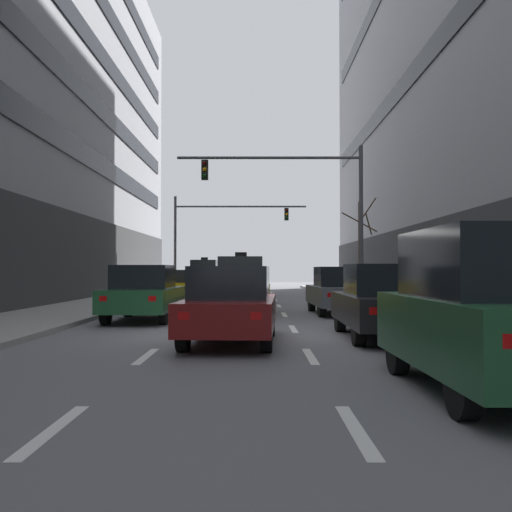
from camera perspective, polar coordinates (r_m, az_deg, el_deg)
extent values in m
plane|color=slate|center=(14.04, -2.39, -7.91)|extent=(120.00, 120.00, 0.00)
cube|color=gray|center=(15.21, 22.73, -7.03)|extent=(3.68, 80.00, 0.14)
cube|color=silver|center=(6.48, -19.35, -15.63)|extent=(0.16, 2.00, 0.01)
cube|color=silver|center=(11.24, -10.87, -9.52)|extent=(0.16, 2.00, 0.01)
cube|color=silver|center=(16.15, -7.58, -7.02)|extent=(0.16, 2.00, 0.01)
cube|color=silver|center=(21.10, -5.84, -5.68)|extent=(0.16, 2.00, 0.01)
cube|color=silver|center=(26.07, -4.77, -4.84)|extent=(0.16, 2.00, 0.01)
cube|color=silver|center=(31.05, -4.04, -4.27)|extent=(0.16, 2.00, 0.01)
cube|color=silver|center=(36.03, -3.51, -3.86)|extent=(0.16, 2.00, 0.01)
cube|color=silver|center=(41.02, -3.12, -3.55)|extent=(0.16, 2.00, 0.01)
cube|color=silver|center=(46.01, -2.81, -3.31)|extent=(0.16, 2.00, 0.01)
cube|color=silver|center=(6.24, 9.44, -16.27)|extent=(0.16, 2.00, 0.01)
cube|color=silver|center=(11.10, 5.03, -9.65)|extent=(0.16, 2.00, 0.01)
cube|color=silver|center=(16.05, 3.37, -7.06)|extent=(0.16, 2.00, 0.01)
cube|color=silver|center=(21.03, 2.50, -5.70)|extent=(0.16, 2.00, 0.01)
cube|color=silver|center=(26.01, 1.97, -4.85)|extent=(0.16, 2.00, 0.01)
cube|color=silver|center=(31.00, 1.61, -4.28)|extent=(0.16, 2.00, 0.01)
cube|color=silver|center=(35.99, 1.35, -3.87)|extent=(0.16, 2.00, 0.01)
cube|color=silver|center=(40.98, 1.15, -3.55)|extent=(0.16, 2.00, 0.01)
cube|color=silver|center=(45.98, 1.00, -3.31)|extent=(0.16, 2.00, 0.01)
cylinder|color=black|center=(20.48, -12.55, -4.82)|extent=(0.24, 0.70, 0.70)
cylinder|color=black|center=(20.16, -7.84, -4.89)|extent=(0.24, 0.70, 0.70)
cylinder|color=black|center=(17.71, -14.65, -5.36)|extent=(0.24, 0.70, 0.70)
cylinder|color=black|center=(17.34, -9.21, -5.47)|extent=(0.24, 0.70, 0.70)
cube|color=#1E512D|center=(18.88, -11.02, -4.09)|extent=(2.01, 4.69, 0.68)
cube|color=black|center=(18.65, -11.14, -1.98)|extent=(1.72, 2.03, 0.72)
cube|color=white|center=(21.26, -11.59, -3.46)|extent=(0.21, 0.09, 0.15)
cube|color=red|center=(16.81, -14.86, -4.02)|extent=(0.21, 0.09, 0.15)
cube|color=white|center=(21.01, -7.94, -3.50)|extent=(0.21, 0.09, 0.15)
cube|color=red|center=(16.50, -10.28, -4.09)|extent=(0.21, 0.09, 0.15)
cylinder|color=black|center=(38.49, -2.37, -3.19)|extent=(0.24, 0.69, 0.69)
cylinder|color=black|center=(38.50, 0.12, -3.19)|extent=(0.24, 0.69, 0.69)
cylinder|color=black|center=(35.68, -2.45, -3.34)|extent=(0.24, 0.69, 0.69)
cylinder|color=black|center=(35.69, 0.23, -3.34)|extent=(0.24, 0.69, 0.69)
cube|color=#474C51|center=(37.07, -1.12, -2.54)|extent=(2.00, 4.62, 0.94)
cube|color=black|center=(37.06, -1.12, -1.09)|extent=(1.72, 2.74, 0.94)
cube|color=white|center=(39.32, -2.11, -2.23)|extent=(0.21, 0.09, 0.15)
cube|color=red|center=(34.81, -2.21, -2.35)|extent=(0.21, 0.09, 0.15)
cube|color=white|center=(39.33, -0.15, -2.23)|extent=(0.21, 0.09, 0.15)
cube|color=red|center=(34.82, 0.00, -2.35)|extent=(0.21, 0.09, 0.15)
cylinder|color=black|center=(32.48, -7.78, -3.58)|extent=(0.23, 0.64, 0.64)
cylinder|color=black|center=(32.36, -5.06, -3.60)|extent=(0.23, 0.64, 0.64)
cylinder|color=black|center=(29.90, -8.31, -3.78)|extent=(0.23, 0.64, 0.64)
cylinder|color=black|center=(29.76, -5.35, -3.80)|extent=(0.23, 0.64, 0.64)
cube|color=yellow|center=(31.11, -6.62, -3.12)|extent=(1.88, 4.28, 0.62)
cube|color=black|center=(30.90, -6.64, -1.95)|extent=(1.59, 1.87, 0.65)
cube|color=white|center=(33.23, -7.37, -2.81)|extent=(0.19, 0.08, 0.13)
cube|color=red|center=(29.10, -8.19, -3.03)|extent=(0.19, 0.08, 0.13)
cube|color=white|center=(33.13, -5.24, -2.82)|extent=(0.19, 0.08, 0.13)
cube|color=red|center=(28.98, -5.75, -3.04)|extent=(0.19, 0.08, 0.13)
cube|color=black|center=(30.90, -6.64, -1.18)|extent=(0.43, 0.20, 0.17)
cylinder|color=black|center=(29.16, -2.76, -3.82)|extent=(0.25, 0.68, 0.67)
cylinder|color=black|center=(29.19, 0.44, -3.81)|extent=(0.25, 0.68, 0.67)
cylinder|color=black|center=(26.41, -2.80, -4.08)|extent=(0.25, 0.68, 0.67)
cylinder|color=black|center=(26.45, 0.74, -4.08)|extent=(0.25, 0.68, 0.67)
cube|color=yellow|center=(27.78, -1.10, -3.27)|extent=(2.04, 4.55, 0.65)
cube|color=black|center=(27.56, -1.09, -1.89)|extent=(1.70, 1.99, 0.69)
cube|color=white|center=(29.96, -2.45, -2.91)|extent=(0.21, 0.09, 0.14)
cube|color=red|center=(25.57, -2.46, -3.18)|extent=(0.21, 0.09, 0.14)
cube|color=white|center=(29.99, 0.06, -2.91)|extent=(0.21, 0.09, 0.14)
cube|color=red|center=(25.60, 0.48, -3.18)|extent=(0.21, 0.09, 0.14)
cube|color=black|center=(27.56, -1.09, -0.98)|extent=(0.46, 0.22, 0.18)
cylinder|color=black|center=(41.93, -6.30, -3.03)|extent=(0.24, 0.70, 0.70)
cylinder|color=black|center=(41.81, -3.99, -3.04)|extent=(0.24, 0.70, 0.70)
cylinder|color=black|center=(39.10, -6.69, -3.15)|extent=(0.24, 0.70, 0.70)
cylinder|color=black|center=(38.96, -4.22, -3.16)|extent=(0.24, 0.70, 0.70)
cube|color=yellow|center=(40.43, -5.29, -2.42)|extent=(1.99, 4.67, 0.95)
cube|color=black|center=(40.42, -5.29, -1.07)|extent=(1.72, 2.76, 0.95)
cube|color=white|center=(42.75, -5.97, -2.13)|extent=(0.21, 0.09, 0.15)
cube|color=red|center=(38.21, -6.57, -2.23)|extent=(0.21, 0.09, 0.15)
cube|color=white|center=(42.66, -4.15, -2.14)|extent=(0.21, 0.09, 0.15)
cube|color=red|center=(38.10, -4.54, -2.24)|extent=(0.21, 0.09, 0.15)
cube|color=black|center=(40.43, -5.29, -0.26)|extent=(0.47, 0.22, 0.19)
cylinder|color=black|center=(22.96, -3.58, -4.53)|extent=(0.22, 0.64, 0.64)
cylinder|color=black|center=(22.92, 0.31, -4.54)|extent=(0.22, 0.64, 0.64)
cylinder|color=black|center=(20.35, -4.04, -4.95)|extent=(0.22, 0.64, 0.64)
cylinder|color=black|center=(20.30, 0.36, -4.96)|extent=(0.22, 0.64, 0.64)
cube|color=yellow|center=(21.60, -1.73, -3.58)|extent=(1.80, 4.28, 0.87)
cube|color=black|center=(21.58, -1.73, -1.26)|extent=(1.56, 2.53, 0.87)
cube|color=white|center=(23.71, -3.10, -3.00)|extent=(0.19, 0.08, 0.14)
cube|color=red|center=(19.53, -3.75, -3.37)|extent=(0.19, 0.08, 0.14)
cube|color=white|center=(23.68, -0.07, -3.01)|extent=(0.19, 0.08, 0.14)
cube|color=red|center=(19.49, -0.07, -3.38)|extent=(0.19, 0.08, 0.14)
cube|color=black|center=(21.59, -1.73, 0.13)|extent=(0.43, 0.20, 0.17)
cylinder|color=black|center=(14.37, -5.44, -6.41)|extent=(0.26, 0.68, 0.67)
cylinder|color=black|center=(14.23, 1.11, -6.46)|extent=(0.26, 0.68, 0.67)
cylinder|color=black|center=(11.66, -7.35, -7.59)|extent=(0.26, 0.68, 0.67)
cylinder|color=black|center=(11.50, 0.75, -7.69)|extent=(0.26, 0.68, 0.67)
cube|color=maroon|center=(12.89, -2.69, -5.55)|extent=(2.10, 4.57, 0.65)
cube|color=black|center=(12.65, -2.77, -2.58)|extent=(1.72, 2.01, 0.69)
cube|color=white|center=(15.13, -4.40, -4.48)|extent=(0.21, 0.09, 0.14)
cube|color=red|center=(10.79, -7.27, -5.76)|extent=(0.21, 0.09, 0.14)
cube|color=white|center=(15.03, 0.58, -4.51)|extent=(0.21, 0.09, 0.14)
cube|color=red|center=(10.64, -0.25, -5.83)|extent=(0.21, 0.09, 0.14)
cylinder|color=black|center=(9.40, 13.33, -9.12)|extent=(0.23, 0.67, 0.67)
cylinder|color=black|center=(9.92, 22.50, -8.64)|extent=(0.23, 0.67, 0.67)
cylinder|color=black|center=(6.83, 19.20, -12.07)|extent=(0.23, 0.67, 0.67)
cube|color=#1E512D|center=(8.31, 21.14, -6.95)|extent=(1.93, 4.47, 0.91)
cube|color=black|center=(8.27, 21.08, -0.68)|extent=(1.66, 2.65, 0.91)
cube|color=white|center=(10.16, 13.02, -5.06)|extent=(0.20, 0.08, 0.14)
cube|color=red|center=(6.05, 23.29, -7.57)|extent=(0.20, 0.08, 0.14)
cube|color=white|center=(10.55, 19.89, -4.87)|extent=(0.20, 0.08, 0.14)
cylinder|color=black|center=(15.41, 7.90, -6.01)|extent=(0.24, 0.70, 0.70)
cylinder|color=black|center=(15.73, 14.03, -5.89)|extent=(0.24, 0.70, 0.70)
cylinder|color=black|center=(12.61, 9.67, -7.06)|extent=(0.24, 0.70, 0.70)
cylinder|color=black|center=(12.99, 17.07, -6.85)|extent=(0.24, 0.70, 0.70)
cube|color=black|center=(14.13, 12.09, -5.05)|extent=(1.97, 4.65, 0.67)
cube|color=black|center=(13.90, 12.25, -2.25)|extent=(1.70, 2.01, 0.72)
cube|color=white|center=(16.25, 8.07, -4.16)|extent=(0.21, 0.09, 0.15)
cube|color=red|center=(11.76, 11.15, -5.24)|extent=(0.21, 0.09, 0.15)
cube|color=white|center=(16.49, 12.75, -4.10)|extent=(0.21, 0.09, 0.15)
cube|color=red|center=(12.09, 17.50, -5.10)|extent=(0.21, 0.09, 0.15)
cylinder|color=black|center=(22.75, 5.16, -4.51)|extent=(0.25, 0.69, 0.68)
cylinder|color=black|center=(23.01, 9.27, -4.46)|extent=(0.25, 0.69, 0.68)
cylinder|color=black|center=(19.98, 6.15, -4.95)|extent=(0.25, 0.69, 0.68)
cylinder|color=black|center=(20.28, 10.81, -4.88)|extent=(0.25, 0.69, 0.68)
cube|color=#474C51|center=(21.47, 7.82, -3.81)|extent=(2.04, 4.61, 0.66)
cube|color=black|center=(21.25, 7.91, -1.99)|extent=(1.71, 2.01, 0.70)
cube|color=white|center=(23.58, 5.29, -3.31)|extent=(0.21, 0.09, 0.14)
cube|color=red|center=(19.15, 6.98, -3.77)|extent=(0.21, 0.09, 0.14)
cube|color=white|center=(23.78, 8.49, -3.28)|extent=(0.21, 0.09, 0.14)
cube|color=red|center=(19.40, 10.88, -3.72)|extent=(0.21, 0.09, 0.14)
cylinder|color=#4C4C51|center=(25.29, 9.91, 3.00)|extent=(0.18, 0.18, 6.73)
cylinder|color=#4C4C51|center=(25.27, 1.02, 9.51)|extent=(7.81, 0.12, 0.12)
cube|color=black|center=(25.27, -5.25, 8.32)|extent=(0.28, 0.24, 0.84)
sphere|color=#4B0704|center=(25.18, -5.28, 8.96)|extent=(0.17, 0.17, 0.17)
sphere|color=orange|center=(25.13, -5.28, 8.38)|extent=(0.17, 0.17, 0.17)
sphere|color=#073E10|center=(25.09, -5.28, 7.79)|extent=(0.17, 0.17, 0.17)
cylinder|color=#4C4C51|center=(40.21, -8.11, 1.20)|extent=(0.18, 0.18, 6.44)
cylinder|color=#4C4C51|center=(40.03, -1.75, 4.82)|extent=(8.90, 0.12, 0.12)
cube|color=black|center=(40.02, 2.72, 4.08)|extent=(0.28, 0.24, 0.84)
sphere|color=#4B0704|center=(39.91, 2.73, 4.47)|extent=(0.17, 0.17, 0.17)
sphere|color=orange|center=(39.88, 2.73, 4.10)|extent=(0.17, 0.17, 0.17)
sphere|color=#073E10|center=(39.86, 2.73, 3.72)|extent=(0.17, 0.17, 0.17)
cylinder|color=#4C3823|center=(31.44, 9.87, 0.63)|extent=(0.26, 0.26, 5.05)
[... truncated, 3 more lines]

